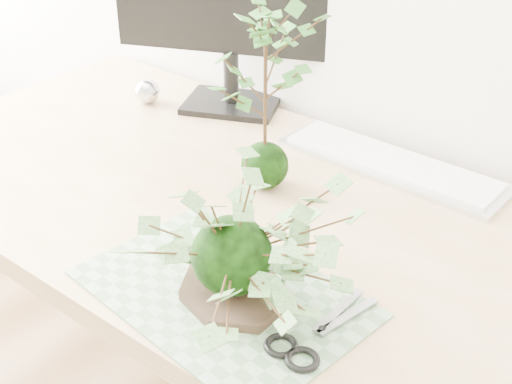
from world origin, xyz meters
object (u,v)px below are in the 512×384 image
ivy_kokedama (231,223)px  desk (280,262)px  keyboard (391,164)px  maple_kokedama (266,54)px

ivy_kokedama → desk: bearing=109.3°
ivy_kokedama → keyboard: ivy_kokedama is taller
ivy_kokedama → keyboard: (-0.02, 0.47, -0.12)m
desk → keyboard: bearing=79.1°
ivy_kokedama → keyboard: size_ratio=0.81×
maple_kokedama → keyboard: size_ratio=0.80×
desk → keyboard: (0.05, 0.27, 0.10)m
ivy_kokedama → maple_kokedama: 0.34m
desk → keyboard: size_ratio=3.64×
keyboard → ivy_kokedama: bearing=-86.8°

